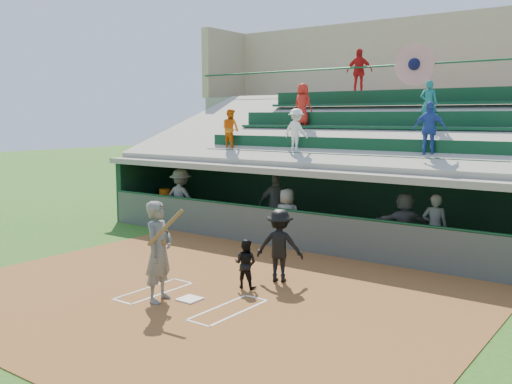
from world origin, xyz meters
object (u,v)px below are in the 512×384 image
Objects in this scene: batter_at_plate at (159,251)px; water_cooler at (165,195)px; white_table at (164,210)px; catcher at (245,264)px; home_plate at (190,299)px.

water_cooler is (-6.44, 6.59, -0.11)m from batter_at_plate.
water_cooler is at bearing 134.34° from batter_at_plate.
batter_at_plate reaches higher than white_table.
batter_at_plate is 1.91× the size of catcher.
white_table is 1.80× the size of water_cooler.
white_table is at bearing 134.65° from batter_at_plate.
white_table is at bearing -44.64° from catcher.
catcher reaches higher than home_plate.
batter_at_plate is at bearing -138.51° from home_plate.
white_table is (-6.89, 6.13, 0.34)m from home_plate.
white_table is at bearing -89.89° from water_cooler.
home_plate is 1.50m from catcher.
catcher is 1.38× the size of white_table.
catcher is at bearing 72.98° from home_plate.
water_cooler reaches higher than white_table.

